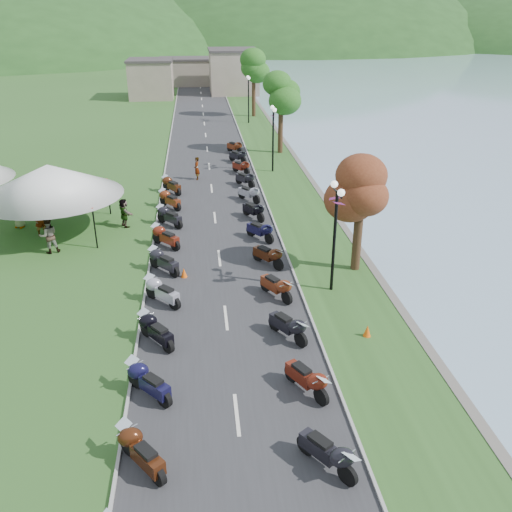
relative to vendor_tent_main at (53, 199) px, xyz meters
name	(u,v)px	position (x,y,z in m)	size (l,w,h in m)	color
road	(209,166)	(9.22, 13.25, -1.99)	(7.00, 120.00, 0.02)	#333336
hills_backdrop	(196,44)	(9.22, 173.25, -2.00)	(360.00, 120.00, 76.00)	#285621
far_building	(187,74)	(7.22, 58.25, 0.50)	(18.00, 16.00, 5.00)	gray
moto_row_left	(154,356)	(6.45, -13.96, -1.45)	(2.60, 43.27, 1.10)	#331411
moto_row_right	(260,231)	(11.60, -2.49, -1.45)	(2.60, 42.51, 1.10)	#331411
vendor_tent_main	(53,199)	(0.00, 0.00, 0.00)	(5.35, 5.35, 4.00)	white
tree_lakeside	(360,208)	(15.92, -6.71, 1.21)	(2.31, 2.31, 6.41)	#307321
pedestrian_a	(43,235)	(-0.73, -0.47, -2.00)	(0.72, 0.52, 1.96)	slate
pedestrian_b	(52,252)	(0.32, -3.04, -2.00)	(0.95, 0.52, 1.96)	slate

